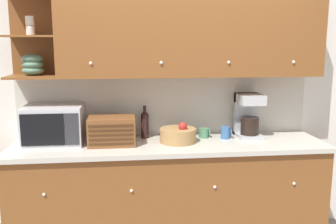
{
  "coord_description": "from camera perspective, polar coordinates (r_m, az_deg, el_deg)",
  "views": [
    {
      "loc": [
        -0.36,
        -3.42,
        1.81
      ],
      "look_at": [
        0.0,
        -0.22,
        1.21
      ],
      "focal_mm": 40.0,
      "sensor_mm": 36.0,
      "label": 1
    }
  ],
  "objects": [
    {
      "name": "microwave",
      "position": [
        3.34,
        -17.01,
        -1.86
      ],
      "size": [
        0.49,
        0.39,
        0.33
      ],
      "color": "silver",
      "rests_on": "counter_unit"
    },
    {
      "name": "backsplash_panel",
      "position": [
        3.48,
        -0.39,
        1.08
      ],
      "size": [
        2.68,
        0.01,
        0.56
      ],
      "color": "beige",
      "rests_on": "counter_unit"
    },
    {
      "name": "wine_bottle",
      "position": [
        3.38,
        -3.56,
        -1.75
      ],
      "size": [
        0.07,
        0.07,
        0.3
      ],
      "color": "black",
      "rests_on": "counter_unit"
    },
    {
      "name": "counter_unit",
      "position": [
        3.4,
        0.18,
        -12.48
      ],
      "size": [
        2.7,
        0.64,
        0.96
      ],
      "color": "brown",
      "rests_on": "ground_plane"
    },
    {
      "name": "wall_back",
      "position": [
        3.51,
        -0.45,
        2.16
      ],
      "size": [
        5.08,
        0.06,
        2.6
      ],
      "color": "white",
      "rests_on": "ground_plane"
    },
    {
      "name": "coffee_maker",
      "position": [
        3.5,
        12.15,
        -0.4
      ],
      "size": [
        0.22,
        0.27,
        0.4
      ],
      "color": "#B7B7BC",
      "rests_on": "counter_unit"
    },
    {
      "name": "fruit_basket",
      "position": [
        3.25,
        1.54,
        -3.53
      ],
      "size": [
        0.31,
        0.31,
        0.18
      ],
      "color": "#A87F4C",
      "rests_on": "counter_unit"
    },
    {
      "name": "upper_cabinets",
      "position": [
        3.29,
        2.77,
        11.6
      ],
      "size": [
        2.68,
        0.37,
        0.71
      ],
      "color": "brown",
      "rests_on": "backsplash_panel"
    },
    {
      "name": "mug",
      "position": [
        3.42,
        8.8,
        -3.11
      ],
      "size": [
        0.09,
        0.08,
        0.11
      ],
      "color": "#38669E",
      "rests_on": "counter_unit"
    },
    {
      "name": "bread_box",
      "position": [
        3.21,
        -8.56,
        -2.84
      ],
      "size": [
        0.39,
        0.28,
        0.24
      ],
      "color": "brown",
      "rests_on": "counter_unit"
    },
    {
      "name": "mug_blue_second",
      "position": [
        3.43,
        5.52,
        -3.19
      ],
      "size": [
        0.1,
        0.09,
        0.09
      ],
      "color": "#4C845B",
      "rests_on": "counter_unit"
    }
  ]
}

